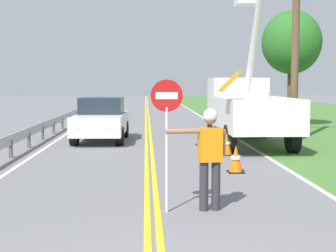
% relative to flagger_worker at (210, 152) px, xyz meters
% --- Properties ---
extents(centerline_yellow_left, '(0.11, 110.00, 0.01)m').
position_rel_flagger_worker_xyz_m(centerline_yellow_left, '(-1.11, 15.73, -1.04)').
color(centerline_yellow_left, yellow).
rests_on(centerline_yellow_left, ground).
extents(centerline_yellow_right, '(0.11, 110.00, 0.01)m').
position_rel_flagger_worker_xyz_m(centerline_yellow_right, '(-0.93, 15.73, -1.04)').
color(centerline_yellow_right, yellow).
rests_on(centerline_yellow_right, ground).
extents(edge_line_right, '(0.12, 110.00, 0.01)m').
position_rel_flagger_worker_xyz_m(edge_line_right, '(2.58, 15.73, -1.04)').
color(edge_line_right, silver).
rests_on(edge_line_right, ground).
extents(edge_line_left, '(0.12, 110.00, 0.01)m').
position_rel_flagger_worker_xyz_m(edge_line_left, '(-4.62, 15.73, -1.04)').
color(edge_line_left, silver).
rests_on(edge_line_left, ground).
extents(flagger_worker, '(1.08, 0.29, 1.83)m').
position_rel_flagger_worker_xyz_m(flagger_worker, '(0.00, 0.00, 0.00)').
color(flagger_worker, '#2D2D33').
rests_on(flagger_worker, ground).
extents(stop_sign_paddle, '(0.56, 0.04, 2.33)m').
position_rel_flagger_worker_xyz_m(stop_sign_paddle, '(-0.76, -0.09, 0.66)').
color(stop_sign_paddle, silver).
rests_on(stop_sign_paddle, ground).
extents(utility_bucket_truck, '(2.71, 6.83, 5.90)m').
position_rel_flagger_worker_xyz_m(utility_bucket_truck, '(2.63, 9.48, 0.38)').
color(utility_bucket_truck, white).
rests_on(utility_bucket_truck, ground).
extents(oncoming_sedan_nearest, '(2.02, 4.16, 1.70)m').
position_rel_flagger_worker_xyz_m(oncoming_sedan_nearest, '(-2.85, 10.39, -0.21)').
color(oncoming_sedan_nearest, silver).
rests_on(oncoming_sedan_nearest, ground).
extents(utility_pole_near, '(1.80, 0.28, 8.72)m').
position_rel_flagger_worker_xyz_m(utility_pole_near, '(4.48, 9.60, 3.50)').
color(utility_pole_near, brown).
rests_on(utility_pole_near, ground).
extents(traffic_cone_lead, '(0.40, 0.40, 0.70)m').
position_rel_flagger_worker_xyz_m(traffic_cone_lead, '(1.15, 3.59, -0.71)').
color(traffic_cone_lead, orange).
rests_on(traffic_cone_lead, ground).
extents(traffic_cone_mid, '(0.40, 0.40, 0.70)m').
position_rel_flagger_worker_xyz_m(traffic_cone_mid, '(1.41, 6.55, -0.71)').
color(traffic_cone_mid, orange).
rests_on(traffic_cone_mid, ground).
extents(traffic_cone_tail, '(0.40, 0.40, 0.70)m').
position_rel_flagger_worker_xyz_m(traffic_cone_tail, '(0.90, 9.02, -0.71)').
color(traffic_cone_tail, orange).
rests_on(traffic_cone_tail, ground).
extents(guardrail_left_shoulder, '(0.10, 32.00, 0.71)m').
position_rel_flagger_worker_xyz_m(guardrail_left_shoulder, '(-5.22, 12.00, -0.53)').
color(guardrail_left_shoulder, '#9EA0A3').
rests_on(guardrail_left_shoulder, ground).
extents(roadside_tree_verge, '(3.00, 3.00, 5.90)m').
position_rel_flagger_worker_xyz_m(roadside_tree_verge, '(6.26, 15.96, 3.22)').
color(roadside_tree_verge, brown).
rests_on(roadside_tree_verge, ground).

